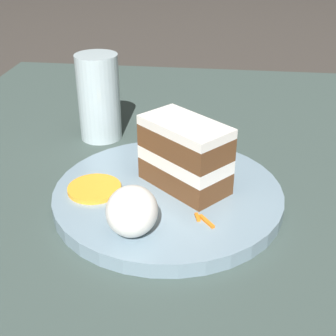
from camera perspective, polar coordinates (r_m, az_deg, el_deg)
The scene contains 8 objects.
ground_plane at distance 0.58m, azimuth 3.70°, elevation -7.88°, with size 6.00×6.00×0.00m, color #38332D.
dining_table at distance 0.57m, azimuth 3.74°, elevation -6.80°, with size 1.19×0.94×0.03m, color #384742.
plate at distance 0.58m, azimuth 0.00°, elevation -3.36°, with size 0.28×0.28×0.02m, color gray.
cake_slice at distance 0.56m, azimuth 2.07°, elevation 1.64°, with size 0.12×0.12×0.09m.
cream_dollop at distance 0.49m, azimuth -4.41°, elevation -5.24°, with size 0.06×0.05×0.05m, color white.
orange_garnish at distance 0.58m, azimuth -8.95°, elevation -2.48°, with size 0.07×0.07×0.01m, color orange.
carrot_shreds_scatter at distance 0.57m, azimuth -0.22°, elevation -2.55°, with size 0.17×0.12×0.00m.
drinking_glass at distance 0.74m, azimuth -8.38°, elevation 7.84°, with size 0.07×0.07×0.13m.
Camera 1 is at (0.46, 0.02, 0.35)m, focal length 50.00 mm.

